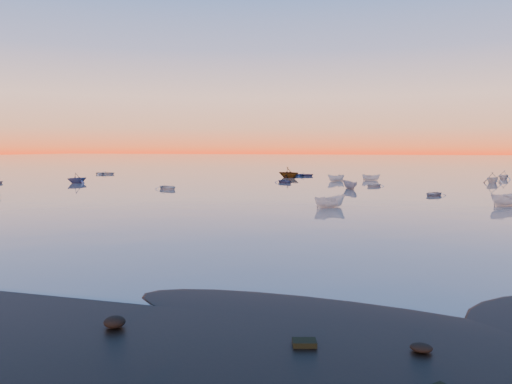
% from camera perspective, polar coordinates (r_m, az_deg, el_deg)
% --- Properties ---
extents(ground, '(600.00, 600.00, 0.00)m').
position_cam_1_polar(ground, '(119.24, 11.46, 2.25)').
color(ground, slate).
rests_on(ground, ground).
extents(mud_lobes, '(140.00, 6.00, 0.07)m').
position_cam_1_polar(mud_lobes, '(20.93, -12.01, -10.81)').
color(mud_lobes, black).
rests_on(mud_lobes, ground).
extents(moored_fleet, '(124.00, 58.00, 1.20)m').
position_cam_1_polar(moored_fleet, '(72.58, 8.45, 0.53)').
color(moored_fleet, silver).
rests_on(moored_fleet, ground).
extents(boat_near_left, '(3.86, 3.97, 0.98)m').
position_cam_1_polar(boat_near_left, '(69.35, -10.03, 0.30)').
color(boat_near_left, silver).
rests_on(boat_near_left, ground).
extents(boat_near_center, '(3.59, 4.07, 1.33)m').
position_cam_1_polar(boat_near_center, '(54.84, 26.73, -1.42)').
color(boat_near_center, silver).
rests_on(boat_near_center, ground).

